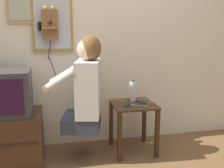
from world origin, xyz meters
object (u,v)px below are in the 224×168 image
Objects in this scene: wall_mirror at (52,15)px; cell_phone_spare at (141,102)px; cell_phone_held at (128,105)px; water_bottle at (133,91)px; wall_phone_antique at (50,25)px; person at (86,87)px; toothbrush at (139,106)px.

cell_phone_spare is at bearing -19.29° from wall_mirror.
wall_mirror is 1.21m from cell_phone_held.
wall_mirror is 3.28× the size of water_bottle.
water_bottle is at bearing 90.76° from cell_phone_held.
wall_phone_antique reaches higher than cell_phone_spare.
wall_mirror is 5.86× the size of cell_phone_spare.
person reaches higher than toothbrush.
water_bottle reaches higher than cell_phone_held.
person reaches higher than cell_phone_spare.
toothbrush is at bearing -83.32° from person.
wall_mirror is 1.16m from water_bottle.
cell_phone_held is at bearing -25.04° from wall_phone_antique.
wall_mirror reaches higher than cell_phone_spare.
person is 1.21× the size of wall_mirror.
wall_phone_antique is at bearing -172.07° from cell_phone_held.
person is 7.09× the size of cell_phone_spare.
toothbrush is (0.81, -0.45, -0.89)m from wall_mirror.
wall_mirror reaches higher than toothbrush.
wall_mirror reaches higher than person.
toothbrush is (0.52, -0.06, -0.21)m from person.
person is 1.28× the size of wall_phone_antique.
water_bottle is at bearing -15.66° from wall_mirror.
cell_phone_spare is (0.88, -0.31, -0.89)m from wall_mirror.
wall_mirror is 5.56× the size of cell_phone_held.
cell_phone_spare is (0.59, 0.08, -0.21)m from person.
toothbrush is at bearing 0.12° from cell_phone_held.
person is at bearing -146.89° from cell_phone_held.
water_bottle is (0.84, -0.19, -0.70)m from wall_phone_antique.
water_bottle is at bearing 123.33° from cell_phone_spare.
toothbrush is (-0.00, -0.22, -0.10)m from water_bottle.
wall_mirror reaches higher than wall_phone_antique.
water_bottle reaches higher than toothbrush.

